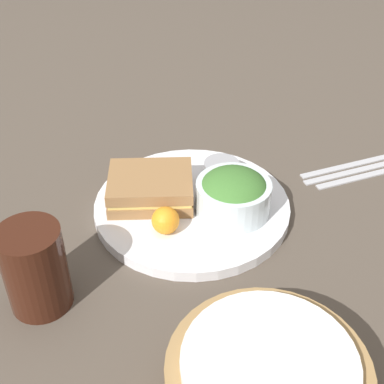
% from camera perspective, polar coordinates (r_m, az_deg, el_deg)
% --- Properties ---
extents(ground_plane, '(4.00, 4.00, 0.00)m').
position_cam_1_polar(ground_plane, '(0.83, 0.00, -2.03)').
color(ground_plane, '#4C4238').
extents(plate, '(0.30, 0.30, 0.02)m').
position_cam_1_polar(plate, '(0.82, 0.00, -1.58)').
color(plate, silver).
rests_on(plate, ground_plane).
extents(sandwich, '(0.13, 0.10, 0.04)m').
position_cam_1_polar(sandwich, '(0.82, -4.44, 0.49)').
color(sandwich, olive).
rests_on(sandwich, plate).
extents(salad_bowl, '(0.11, 0.11, 0.07)m').
position_cam_1_polar(salad_bowl, '(0.78, 4.44, -0.20)').
color(salad_bowl, silver).
rests_on(salad_bowl, plate).
extents(dressing_cup, '(0.06, 0.06, 0.03)m').
position_cam_1_polar(dressing_cup, '(0.86, 3.16, 2.29)').
color(dressing_cup, '#99999E').
rests_on(dressing_cup, plate).
extents(orange_wedge, '(0.04, 0.04, 0.04)m').
position_cam_1_polar(orange_wedge, '(0.75, -2.84, -3.04)').
color(orange_wedge, orange).
rests_on(orange_wedge, plate).
extents(drink_glass, '(0.08, 0.08, 0.12)m').
position_cam_1_polar(drink_glass, '(0.68, -16.39, -7.84)').
color(drink_glass, '#38190F').
rests_on(drink_glass, ground_plane).
extents(bread_basket, '(0.21, 0.21, 0.08)m').
position_cam_1_polar(bread_basket, '(0.59, 7.96, -19.45)').
color(bread_basket, '#997547').
rests_on(bread_basket, ground_plane).
extents(fork, '(0.17, 0.07, 0.01)m').
position_cam_1_polar(fork, '(0.96, 16.09, 2.70)').
color(fork, '#B2B2B7').
rests_on(fork, ground_plane).
extents(knife, '(0.18, 0.07, 0.01)m').
position_cam_1_polar(knife, '(0.95, 16.68, 2.12)').
color(knife, '#B2B2B7').
rests_on(knife, ground_plane).
extents(spoon, '(0.15, 0.06, 0.01)m').
position_cam_1_polar(spoon, '(0.94, 17.29, 1.52)').
color(spoon, '#B2B2B7').
rests_on(spoon, ground_plane).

